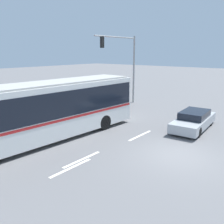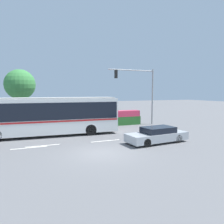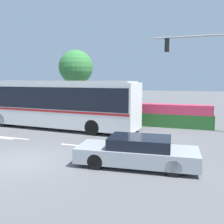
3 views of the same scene
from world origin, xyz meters
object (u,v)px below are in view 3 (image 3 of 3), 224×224
city_bus (55,101)px  street_tree_left (76,67)px  sedan_foreground (137,152)px  traffic_light_pole (217,65)px

city_bus → street_tree_left: bearing=-70.0°
city_bus → sedan_foreground: size_ratio=2.46×
city_bus → traffic_light_pole: size_ratio=1.88×
sedan_foreground → traffic_light_pole: traffic_light_pole is taller
city_bus → street_tree_left: 8.84m
city_bus → sedan_foreground: bearing=145.0°
sedan_foreground → street_tree_left: (-9.85, 13.89, 4.17)m
city_bus → traffic_light_pole: (10.81, 2.40, 2.50)m
traffic_light_pole → city_bus: bearing=12.5°
city_bus → traffic_light_pole: traffic_light_pole is taller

